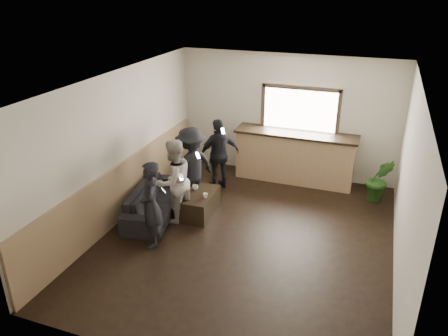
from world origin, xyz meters
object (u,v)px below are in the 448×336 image
at_px(bar_counter, 295,154).
at_px(sofa, 156,201).
at_px(person_a, 151,205).
at_px(person_d, 219,154).
at_px(cup_b, 205,196).
at_px(person_b, 174,181).
at_px(coffee_table, 199,204).
at_px(person_c, 191,166).
at_px(potted_plant, 380,180).
at_px(cup_a, 195,187).

xyz_separation_m(bar_counter, sofa, (-2.22, -2.49, -0.35)).
bearing_deg(person_a, person_d, 143.46).
distance_m(cup_b, person_d, 1.40).
bearing_deg(person_b, coffee_table, 162.98).
xyz_separation_m(person_b, person_c, (0.03, 0.74, 0.00)).
xyz_separation_m(bar_counter, potted_plant, (1.85, -0.41, -0.17)).
distance_m(person_b, person_d, 1.62).
bearing_deg(person_d, potted_plant, 146.10).
relative_size(cup_b, potted_plant, 0.10).
distance_m(cup_b, person_b, 0.67).
xyz_separation_m(coffee_table, person_a, (-0.35, -1.25, 0.55)).
relative_size(potted_plant, person_b, 0.58).
xyz_separation_m(bar_counter, person_c, (-1.74, -1.82, 0.17)).
bearing_deg(bar_counter, cup_b, -118.23).
distance_m(cup_a, person_b, 0.64).
distance_m(potted_plant, person_c, 3.87).
xyz_separation_m(cup_b, person_c, (-0.50, 0.49, 0.33)).
height_order(coffee_table, cup_b, cup_b).
distance_m(coffee_table, person_a, 1.41).
height_order(cup_a, potted_plant, potted_plant).
relative_size(cup_a, person_a, 0.08).
bearing_deg(potted_plant, cup_b, -148.35).
bearing_deg(cup_a, person_c, 127.02).
relative_size(coffee_table, potted_plant, 1.04).
xyz_separation_m(sofa, person_c, (0.48, 0.67, 0.53)).
xyz_separation_m(cup_a, person_a, (-0.21, -1.39, 0.28)).
relative_size(person_a, person_d, 0.97).
relative_size(cup_b, person_d, 0.06).
relative_size(bar_counter, person_a, 1.76).
distance_m(sofa, coffee_table, 0.85).
bearing_deg(person_b, cup_b, 141.95).
distance_m(coffee_table, person_b, 0.78).
bearing_deg(coffee_table, person_b, -133.82).
relative_size(bar_counter, sofa, 1.38).
xyz_separation_m(bar_counter, cup_a, (-1.56, -2.05, -0.16)).
bearing_deg(person_d, cup_b, 56.10).
xyz_separation_m(person_a, person_b, (-0.00, 0.88, 0.04)).
relative_size(person_a, person_c, 0.94).
distance_m(coffee_table, person_c, 0.77).
xyz_separation_m(sofa, person_b, (0.45, -0.07, 0.53)).
xyz_separation_m(coffee_table, cup_a, (-0.14, 0.14, 0.27)).
xyz_separation_m(sofa, person_d, (0.75, 1.52, 0.50)).
relative_size(bar_counter, cup_b, 27.86).
relative_size(sofa, person_b, 1.21).
bearing_deg(person_c, person_b, 25.40).
distance_m(potted_plant, person_a, 4.73).
bearing_deg(bar_counter, potted_plant, -12.41).
bearing_deg(person_c, person_d, -169.93).
distance_m(sofa, person_c, 0.98).
distance_m(coffee_table, cup_a, 0.33).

